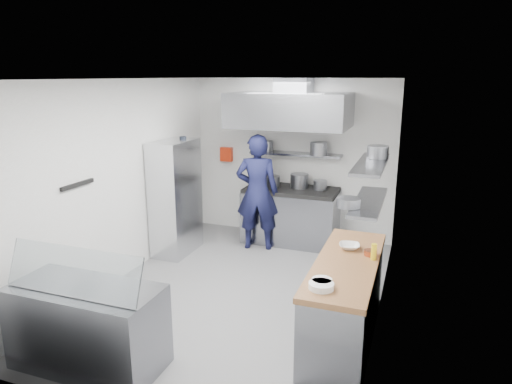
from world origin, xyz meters
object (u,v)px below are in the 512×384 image
at_px(wire_rack, 176,198).
at_px(display_case, 88,326).
at_px(chef, 257,192).
at_px(gas_range, 291,217).

xyz_separation_m(wire_rack, display_case, (0.69, -3.01, -0.50)).
distance_m(chef, wire_rack, 1.33).
xyz_separation_m(gas_range, chef, (-0.45, -0.48, 0.52)).
relative_size(chef, display_case, 1.29).
distance_m(gas_range, display_case, 4.21).
bearing_deg(wire_rack, display_case, -77.01).
bearing_deg(wire_rack, chef, 27.37).
bearing_deg(display_case, chef, 82.30).
height_order(wire_rack, display_case, wire_rack).
relative_size(gas_range, display_case, 1.07).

